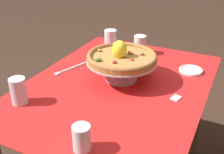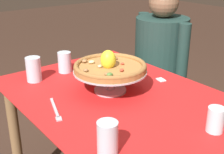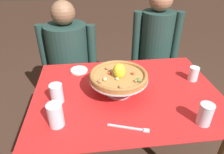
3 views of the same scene
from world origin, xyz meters
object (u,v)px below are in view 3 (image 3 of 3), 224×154
at_px(side_plate, 79,70).
at_px(dinner_fork, 131,128).
at_px(pizza, 119,75).
at_px(sugar_packet, 120,69).
at_px(water_glass_side_right, 193,75).
at_px(water_glass_side_left, 57,94).
at_px(diner_left, 69,63).
at_px(water_glass_front_right, 205,115).
at_px(water_glass_front_left, 56,116).
at_px(pizza_stand, 118,82).
at_px(diner_right, 154,57).

xyz_separation_m(side_plate, dinner_fork, (0.27, -0.62, -0.01)).
xyz_separation_m(pizza, sugar_packet, (0.06, 0.30, -0.13)).
relative_size(water_glass_side_right, dinner_fork, 0.47).
height_order(water_glass_side_left, diner_left, diner_left).
bearing_deg(water_glass_front_right, water_glass_side_left, 160.46).
xyz_separation_m(water_glass_side_left, water_glass_front_left, (0.02, -0.20, 0.01)).
height_order(pizza_stand, diner_right, diner_right).
xyz_separation_m(water_glass_front_right, side_plate, (-0.66, 0.63, -0.04)).
xyz_separation_m(side_plate, diner_left, (-0.12, 0.44, -0.17)).
height_order(diner_left, diner_right, diner_right).
bearing_deg(diner_left, water_glass_front_left, -89.13).
xyz_separation_m(pizza_stand, water_glass_front_right, (0.40, -0.32, -0.03)).
distance_m(pizza, water_glass_side_left, 0.39).
relative_size(pizza_stand, water_glass_side_left, 3.06).
xyz_separation_m(water_glass_front_right, diner_right, (0.08, 1.09, -0.20)).
bearing_deg(pizza, water_glass_side_left, -172.98).
relative_size(water_glass_front_left, water_glass_front_right, 1.08).
bearing_deg(water_glass_front_left, side_plate, 79.53).
distance_m(water_glass_front_left, side_plate, 0.56).
distance_m(water_glass_side_left, water_glass_side_right, 0.92).
distance_m(pizza_stand, pizza, 0.05).
relative_size(water_glass_side_right, diner_left, 0.08).
xyz_separation_m(water_glass_front_right, sugar_packet, (-0.35, 0.62, -0.05)).
bearing_deg(water_glass_front_left, diner_right, 50.27).
relative_size(water_glass_front_right, side_plate, 0.95).
relative_size(water_glass_side_left, diner_left, 0.10).
bearing_deg(pizza, diner_right, 57.76).
bearing_deg(pizza, water_glass_front_left, -145.65).
bearing_deg(water_glass_side_right, pizza, -170.52).
bearing_deg(sugar_packet, dinner_fork, -93.35).
distance_m(pizza, dinner_fork, 0.34).
bearing_deg(water_glass_side_left, side_plate, 71.29).
distance_m(water_glass_front_right, sugar_packet, 0.72).
distance_m(side_plate, sugar_packet, 0.31).
bearing_deg(pizza_stand, dinner_fork, -86.63).
distance_m(pizza_stand, water_glass_front_left, 0.43).
bearing_deg(side_plate, pizza, -50.08).
height_order(pizza, water_glass_front_left, pizza).
bearing_deg(water_glass_front_left, water_glass_side_left, 95.07).
height_order(side_plate, diner_right, diner_right).
bearing_deg(diner_left, dinner_fork, -69.90).
height_order(side_plate, diner_left, diner_left).
distance_m(pizza_stand, sugar_packet, 0.31).
bearing_deg(water_glass_side_left, pizza_stand, 7.33).
relative_size(water_glass_side_right, side_plate, 0.77).
bearing_deg(sugar_packet, pizza, -100.34).
relative_size(pizza, side_plate, 2.75).
xyz_separation_m(water_glass_front_right, dinner_fork, (-0.38, 0.01, -0.05)).
xyz_separation_m(dinner_fork, sugar_packet, (0.04, 0.62, -0.00)).
bearing_deg(pizza, water_glass_front_right, -38.61).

